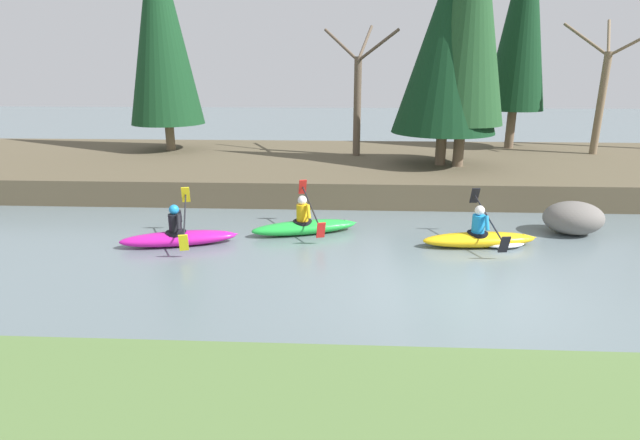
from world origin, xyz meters
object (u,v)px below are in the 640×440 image
Objects in this scene: kayaker_middle at (305,225)px; kayaker_trailing at (180,236)px; boulder_midstream at (573,218)px; kayaker_lead at (484,238)px.

kayaker_trailing is at bearing -178.68° from kayaker_middle.
kayaker_trailing is 1.87× the size of boulder_midstream.
kayaker_middle is at bearing -177.12° from boulder_midstream.
kayaker_trailing is at bearing -172.08° from boulder_midstream.
kayaker_middle reaches higher than boulder_midstream.
boulder_midstream is (9.71, 1.35, 0.20)m from kayaker_trailing.
boulder_midstream is (6.79, 0.34, 0.20)m from kayaker_middle.
boulder_midstream is at bearing -6.63° from kayaker_trailing.
kayaker_middle is (-4.29, 0.72, 0.02)m from kayaker_lead.
kayaker_middle is 1.86× the size of boulder_midstream.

